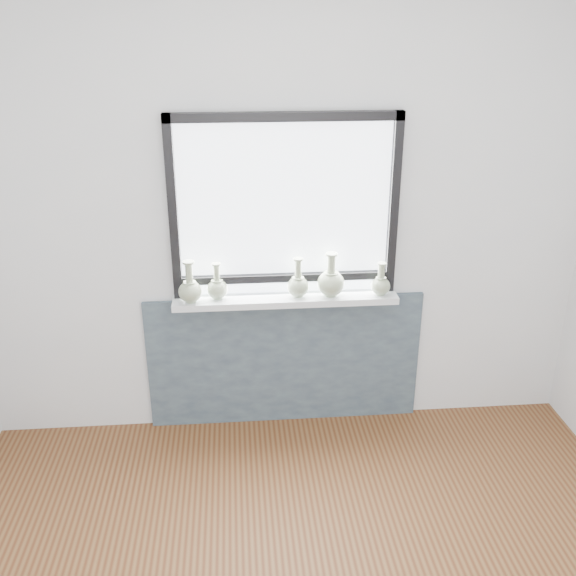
{
  "coord_description": "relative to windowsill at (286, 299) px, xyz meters",
  "views": [
    {
      "loc": [
        -0.29,
        -1.73,
        2.41
      ],
      "look_at": [
        0.0,
        1.55,
        1.02
      ],
      "focal_mm": 40.0,
      "sensor_mm": 36.0,
      "label": 1
    }
  ],
  "objects": [
    {
      "name": "vase_b",
      "position": [
        -0.4,
        0.01,
        0.09
      ],
      "size": [
        0.12,
        0.12,
        0.22
      ],
      "rotation": [
        0.0,
        0.0,
        -0.42
      ],
      "color": "#9EAF8B",
      "rests_on": "windowsill"
    },
    {
      "name": "apron_panel",
      "position": [
        0.0,
        0.07,
        -0.45
      ],
      "size": [
        1.7,
        0.03,
        0.86
      ],
      "primitive_type": "cube",
      "color": "#4D616C",
      "rests_on": "ground"
    },
    {
      "name": "back_wall",
      "position": [
        0.0,
        0.1,
        0.42
      ],
      "size": [
        3.6,
        0.02,
        2.6
      ],
      "primitive_type": "cube",
      "color": "silver",
      "rests_on": "ground"
    },
    {
      "name": "windowsill",
      "position": [
        0.0,
        0.0,
        0.0
      ],
      "size": [
        1.32,
        0.18,
        0.04
      ],
      "primitive_type": "cube",
      "color": "silver",
      "rests_on": "apron_panel"
    },
    {
      "name": "vase_c",
      "position": [
        0.07,
        -0.0,
        0.09
      ],
      "size": [
        0.13,
        0.13,
        0.24
      ],
      "rotation": [
        0.0,
        0.0,
        0.04
      ],
      "color": "#9EAF8B",
      "rests_on": "windowsill"
    },
    {
      "name": "vase_a",
      "position": [
        -0.55,
        -0.03,
        0.1
      ],
      "size": [
        0.13,
        0.13,
        0.25
      ],
      "rotation": [
        0.0,
        0.0,
        0.24
      ],
      "color": "#9EAF8B",
      "rests_on": "windowsill"
    },
    {
      "name": "window",
      "position": [
        0.0,
        0.06,
        0.56
      ],
      "size": [
        1.3,
        0.06,
        1.05
      ],
      "color": "black",
      "rests_on": "windowsill"
    },
    {
      "name": "vase_d",
      "position": [
        0.27,
        -0.01,
        0.11
      ],
      "size": [
        0.16,
        0.16,
        0.26
      ],
      "rotation": [
        0.0,
        0.0,
        0.13
      ],
      "color": "#9EAF8B",
      "rests_on": "windowsill"
    },
    {
      "name": "vase_e",
      "position": [
        0.56,
        -0.02,
        0.09
      ],
      "size": [
        0.11,
        0.11,
        0.2
      ],
      "rotation": [
        0.0,
        0.0,
        -0.13
      ],
      "color": "#9EAF8B",
      "rests_on": "windowsill"
    }
  ]
}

